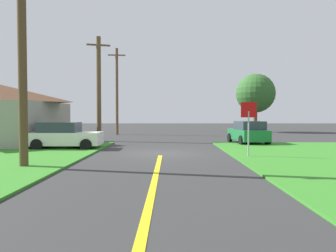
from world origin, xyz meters
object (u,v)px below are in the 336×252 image
at_px(stop_sign, 249,119).
at_px(parked_car_near_building, 64,136).
at_px(utility_pole_far, 117,90).
at_px(barn, 0,114).
at_px(utility_pole_near, 22,46).
at_px(oak_tree_left, 256,93).
at_px(car_on_crossroad, 248,132).
at_px(utility_pole_mid, 99,88).

distance_m(stop_sign, parked_car_near_building, 10.92).
xyz_separation_m(utility_pole_far, barn, (-6.34, -11.21, -2.53)).
distance_m(parked_car_near_building, utility_pole_near, 7.92).
bearing_deg(barn, oak_tree_left, 35.92).
height_order(car_on_crossroad, utility_pole_mid, utility_pole_mid).
bearing_deg(parked_car_near_building, stop_sign, -21.81).
distance_m(utility_pole_far, barn, 13.12).
bearing_deg(utility_pole_near, utility_pole_far, 89.52).
bearing_deg(barn, car_on_crossroad, 2.12).
height_order(utility_pole_near, utility_pole_mid, utility_pole_near).
relative_size(car_on_crossroad, utility_pole_mid, 0.51).
height_order(stop_sign, utility_pole_far, utility_pole_far).
height_order(utility_pole_mid, utility_pole_far, utility_pole_far).
relative_size(stop_sign, barn, 0.35).
relative_size(stop_sign, oak_tree_left, 0.39).
relative_size(car_on_crossroad, barn, 0.53).
height_order(parked_car_near_building, oak_tree_left, oak_tree_left).
bearing_deg(utility_pole_mid, stop_sign, -45.67).
xyz_separation_m(utility_pole_mid, utility_pole_far, (0.00, 8.50, 0.47)).
xyz_separation_m(parked_car_near_building, barn, (-5.49, 2.94, 1.29)).
xyz_separation_m(utility_pole_mid, oak_tree_left, (15.76, 13.29, 0.47)).
xyz_separation_m(parked_car_near_building, utility_pole_far, (0.85, 14.15, 3.82)).
relative_size(utility_pole_mid, oak_tree_left, 1.17).
height_order(stop_sign, parked_car_near_building, stop_sign).
height_order(utility_pole_near, utility_pole_far, utility_pole_near).
xyz_separation_m(utility_pole_near, barn, (-6.16, 9.78, -2.64)).
xyz_separation_m(utility_pole_near, utility_pole_mid, (0.17, 12.50, -0.58)).
xyz_separation_m(parked_car_near_building, oak_tree_left, (16.61, 18.95, 3.82)).
relative_size(car_on_crossroad, oak_tree_left, 0.59).
relative_size(stop_sign, car_on_crossroad, 0.65).
bearing_deg(utility_pole_far, car_on_crossroad, -43.49).
distance_m(parked_car_near_building, utility_pole_mid, 6.62).
height_order(utility_pole_near, oak_tree_left, utility_pole_near).
relative_size(parked_car_near_building, car_on_crossroad, 1.01).
bearing_deg(stop_sign, oak_tree_left, -97.39).
xyz_separation_m(car_on_crossroad, utility_pole_mid, (-11.14, 2.07, 3.35)).
bearing_deg(parked_car_near_building, utility_pole_mid, 80.61).
bearing_deg(barn, utility_pole_mid, 23.19).
xyz_separation_m(utility_pole_mid, barn, (-6.33, -2.71, -2.05)).
height_order(stop_sign, utility_pole_near, utility_pole_near).
height_order(parked_car_near_building, barn, barn).
bearing_deg(parked_car_near_building, utility_pole_far, 85.66).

